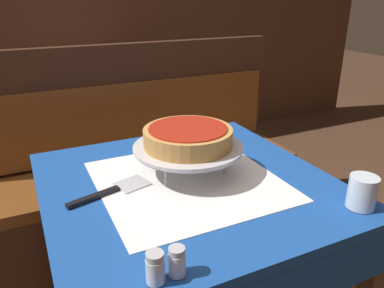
{
  "coord_description": "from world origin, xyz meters",
  "views": [
    {
      "loc": [
        -0.44,
        -0.96,
        1.3
      ],
      "look_at": [
        0.03,
        0.02,
        0.86
      ],
      "focal_mm": 35.0,
      "sensor_mm": 36.0,
      "label": 1
    }
  ],
  "objects_px": {
    "dining_table_rear": "(82,96)",
    "pizza_server": "(111,191)",
    "pizza_pan_stand": "(188,148)",
    "pepper_shaker": "(177,261)",
    "water_glass_near": "(362,192)",
    "deep_dish_pizza": "(188,137)",
    "dining_table_front": "(188,208)",
    "condiment_caddy": "(100,75)",
    "booth_bench": "(143,186)",
    "salt_shaker": "(155,268)"
  },
  "relations": [
    {
      "from": "deep_dish_pizza",
      "to": "pizza_server",
      "type": "xyz_separation_m",
      "value": [
        -0.26,
        -0.02,
        -0.12
      ]
    },
    {
      "from": "dining_table_front",
      "to": "water_glass_near",
      "type": "xyz_separation_m",
      "value": [
        0.37,
        -0.35,
        0.15
      ]
    },
    {
      "from": "salt_shaker",
      "to": "condiment_caddy",
      "type": "distance_m",
      "value": 2.0
    },
    {
      "from": "dining_table_rear",
      "to": "booth_bench",
      "type": "bearing_deg",
      "value": -81.86
    },
    {
      "from": "dining_table_rear",
      "to": "deep_dish_pizza",
      "type": "relative_size",
      "value": 2.77
    },
    {
      "from": "water_glass_near",
      "to": "dining_table_rear",
      "type": "bearing_deg",
      "value": 101.09
    },
    {
      "from": "pizza_pan_stand",
      "to": "salt_shaker",
      "type": "relative_size",
      "value": 5.06
    },
    {
      "from": "pizza_pan_stand",
      "to": "pepper_shaker",
      "type": "height_order",
      "value": "pizza_pan_stand"
    },
    {
      "from": "dining_table_front",
      "to": "pizza_pan_stand",
      "type": "distance_m",
      "value": 0.2
    },
    {
      "from": "pepper_shaker",
      "to": "condiment_caddy",
      "type": "xyz_separation_m",
      "value": [
        0.28,
        1.98,
        0.0
      ]
    },
    {
      "from": "booth_bench",
      "to": "salt_shaker",
      "type": "distance_m",
      "value": 1.3
    },
    {
      "from": "dining_table_front",
      "to": "booth_bench",
      "type": "distance_m",
      "value": 0.86
    },
    {
      "from": "pizza_pan_stand",
      "to": "pizza_server",
      "type": "bearing_deg",
      "value": -175.33
    },
    {
      "from": "deep_dish_pizza",
      "to": "dining_table_rear",
      "type": "bearing_deg",
      "value": 92.05
    },
    {
      "from": "booth_bench",
      "to": "pizza_pan_stand",
      "type": "height_order",
      "value": "booth_bench"
    },
    {
      "from": "salt_shaker",
      "to": "water_glass_near",
      "type": "bearing_deg",
      "value": 2.6
    },
    {
      "from": "dining_table_front",
      "to": "pizza_pan_stand",
      "type": "xyz_separation_m",
      "value": [
        0.03,
        0.05,
        0.19
      ]
    },
    {
      "from": "booth_bench",
      "to": "pizza_pan_stand",
      "type": "relative_size",
      "value": 4.76
    },
    {
      "from": "pizza_pan_stand",
      "to": "pepper_shaker",
      "type": "bearing_deg",
      "value": -117.76
    },
    {
      "from": "salt_shaker",
      "to": "condiment_caddy",
      "type": "xyz_separation_m",
      "value": [
        0.33,
        1.98,
        0.0
      ]
    },
    {
      "from": "dining_table_rear",
      "to": "pepper_shaker",
      "type": "distance_m",
      "value": 2.07
    },
    {
      "from": "dining_table_rear",
      "to": "pizza_pan_stand",
      "type": "distance_m",
      "value": 1.65
    },
    {
      "from": "pizza_pan_stand",
      "to": "water_glass_near",
      "type": "height_order",
      "value": "pizza_pan_stand"
    },
    {
      "from": "deep_dish_pizza",
      "to": "pepper_shaker",
      "type": "distance_m",
      "value": 0.49
    },
    {
      "from": "dining_table_front",
      "to": "booth_bench",
      "type": "bearing_deg",
      "value": 83.17
    },
    {
      "from": "booth_bench",
      "to": "pizza_server",
      "type": "distance_m",
      "value": 0.94
    },
    {
      "from": "dining_table_rear",
      "to": "salt_shaker",
      "type": "relative_size",
      "value": 11.29
    },
    {
      "from": "dining_table_rear",
      "to": "salt_shaker",
      "type": "distance_m",
      "value": 2.08
    },
    {
      "from": "dining_table_rear",
      "to": "pizza_pan_stand",
      "type": "height_order",
      "value": "pizza_pan_stand"
    },
    {
      "from": "water_glass_near",
      "to": "dining_table_front",
      "type": "bearing_deg",
      "value": 136.28
    },
    {
      "from": "pizza_pan_stand",
      "to": "deep_dish_pizza",
      "type": "relative_size",
      "value": 1.24
    },
    {
      "from": "pizza_server",
      "to": "dining_table_front",
      "type": "bearing_deg",
      "value": -7.0
    },
    {
      "from": "salt_shaker",
      "to": "booth_bench",
      "type": "bearing_deg",
      "value": 73.64
    },
    {
      "from": "pizza_server",
      "to": "salt_shaker",
      "type": "relative_size",
      "value": 3.77
    },
    {
      "from": "dining_table_front",
      "to": "salt_shaker",
      "type": "bearing_deg",
      "value": -123.33
    },
    {
      "from": "dining_table_rear",
      "to": "pizza_server",
      "type": "xyz_separation_m",
      "value": [
        -0.2,
        -1.65,
        0.13
      ]
    },
    {
      "from": "pizza_pan_stand",
      "to": "pizza_server",
      "type": "distance_m",
      "value": 0.28
    },
    {
      "from": "deep_dish_pizza",
      "to": "booth_bench",
      "type": "bearing_deg",
      "value": 84.63
    },
    {
      "from": "dining_table_rear",
      "to": "deep_dish_pizza",
      "type": "height_order",
      "value": "deep_dish_pizza"
    },
    {
      "from": "condiment_caddy",
      "to": "pepper_shaker",
      "type": "bearing_deg",
      "value": -98.15
    },
    {
      "from": "pizza_pan_stand",
      "to": "pizza_server",
      "type": "relative_size",
      "value": 1.34
    },
    {
      "from": "dining_table_front",
      "to": "salt_shaker",
      "type": "distance_m",
      "value": 0.47
    },
    {
      "from": "dining_table_front",
      "to": "pizza_pan_stand",
      "type": "bearing_deg",
      "value": 63.56
    },
    {
      "from": "booth_bench",
      "to": "water_glass_near",
      "type": "relative_size",
      "value": 18.29
    },
    {
      "from": "deep_dish_pizza",
      "to": "condiment_caddy",
      "type": "xyz_separation_m",
      "value": [
        0.06,
        1.55,
        -0.09
      ]
    },
    {
      "from": "dining_table_front",
      "to": "pizza_pan_stand",
      "type": "relative_size",
      "value": 2.48
    },
    {
      "from": "water_glass_near",
      "to": "salt_shaker",
      "type": "distance_m",
      "value": 0.61
    },
    {
      "from": "pizza_server",
      "to": "condiment_caddy",
      "type": "xyz_separation_m",
      "value": [
        0.32,
        1.57,
        0.03
      ]
    },
    {
      "from": "deep_dish_pizza",
      "to": "pizza_pan_stand",
      "type": "bearing_deg",
      "value": -116.57
    },
    {
      "from": "salt_shaker",
      "to": "deep_dish_pizza",
      "type": "bearing_deg",
      "value": 57.44
    }
  ]
}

